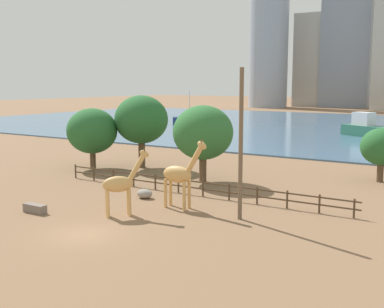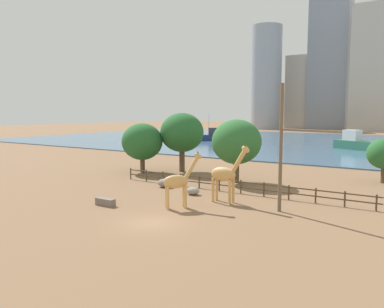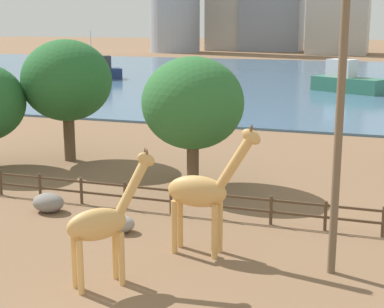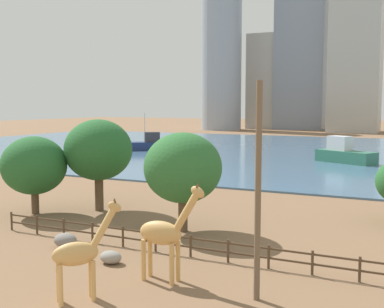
% 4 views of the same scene
% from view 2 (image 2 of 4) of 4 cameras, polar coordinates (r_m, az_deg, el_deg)
% --- Properties ---
extents(ground_plane, '(400.00, 400.00, 0.00)m').
position_cam_2_polar(ground_plane, '(101.24, 23.94, 1.45)').
color(ground_plane, brown).
extents(harbor_water, '(180.00, 86.00, 0.20)m').
position_cam_2_polar(harbor_water, '(98.28, 23.65, 1.40)').
color(harbor_water, '#476B8C').
rests_on(harbor_water, ground).
extents(giraffe_tall, '(2.58, 2.79, 4.56)m').
position_cam_2_polar(giraffe_tall, '(29.81, -2.12, -4.18)').
color(giraffe_tall, tan).
rests_on(giraffe_tall, ground).
extents(giraffe_companion, '(3.63, 0.92, 5.11)m').
position_cam_2_polar(giraffe_companion, '(31.71, 5.12, -3.08)').
color(giraffe_companion, tan).
rests_on(giraffe_companion, ground).
extents(utility_pole, '(0.28, 0.28, 9.82)m').
position_cam_2_polar(utility_pole, '(29.24, 13.38, 0.85)').
color(utility_pole, brown).
rests_on(utility_pole, ground).
extents(boulder_near_fence, '(1.29, 0.95, 0.72)m').
position_cam_2_polar(boulder_near_fence, '(34.99, 0.13, -5.65)').
color(boulder_near_fence, gray).
rests_on(boulder_near_fence, ground).
extents(boulder_by_pole, '(1.50, 1.19, 0.89)m').
position_cam_2_polar(boulder_by_pole, '(38.49, -4.18, -4.43)').
color(boulder_by_pole, gray).
rests_on(boulder_by_pole, ground).
extents(feeding_trough, '(1.80, 0.60, 0.60)m').
position_cam_2_polar(feeding_trough, '(31.82, -13.06, -7.13)').
color(feeding_trough, '#72665B').
rests_on(feeding_trough, ground).
extents(enclosure_fence, '(26.12, 0.14, 1.30)m').
position_cam_2_polar(enclosure_fence, '(36.22, 5.96, -4.62)').
color(enclosure_fence, '#4C3826').
rests_on(enclosure_fence, ground).
extents(tree_center_broad, '(5.59, 5.59, 7.60)m').
position_cam_2_polar(tree_center_broad, '(48.17, -1.54, 3.26)').
color(tree_center_broad, brown).
rests_on(tree_center_broad, ground).
extents(tree_right_tall, '(5.41, 5.41, 6.90)m').
position_cam_2_polar(tree_right_tall, '(40.94, 6.80, 1.83)').
color(tree_right_tall, brown).
rests_on(tree_right_tall, ground).
extents(tree_left_small, '(5.20, 5.20, 6.29)m').
position_cam_2_polar(tree_left_small, '(48.05, -7.60, 1.87)').
color(tree_left_small, brown).
rests_on(tree_left_small, ground).
extents(boat_ferry, '(9.38, 7.00, 3.92)m').
position_cam_2_polar(boat_ferry, '(82.85, 23.66, 1.57)').
color(boat_ferry, '#337259').
rests_on(boat_ferry, harbor_water).
extents(boat_sailboat, '(8.02, 6.84, 7.05)m').
position_cam_2_polar(boat_sailboat, '(99.68, 2.90, 2.71)').
color(boat_sailboat, navy).
rests_on(boat_sailboat, harbor_water).
extents(skyline_tower_needle, '(17.30, 9.90, 34.73)m').
position_cam_2_polar(skyline_tower_needle, '(190.44, 16.91, 8.97)').
color(skyline_tower_needle, '#ADA89E').
rests_on(skyline_tower_needle, ground).
extents(skyline_block_central, '(17.49, 10.63, 67.05)m').
position_cam_2_polar(skyline_block_central, '(188.75, 20.22, 13.82)').
color(skyline_block_central, gray).
rests_on(skyline_block_central, ground).
extents(skyline_block_right, '(15.46, 15.30, 50.57)m').
position_cam_2_polar(skyline_block_right, '(173.64, 25.89, 11.53)').
color(skyline_block_right, '#B7B2A8').
rests_on(skyline_block_right, ground).
extents(skyline_tower_short, '(14.13, 14.13, 47.30)m').
position_cam_2_polar(skyline_tower_short, '(180.81, 11.19, 11.28)').
color(skyline_tower_short, '#939EAD').
rests_on(skyline_tower_short, ground).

